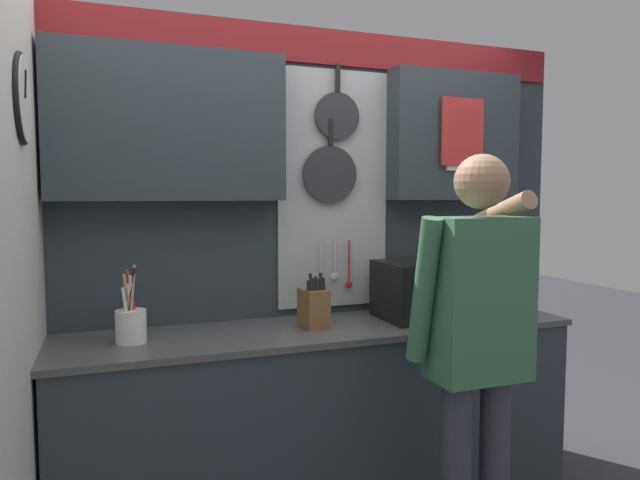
% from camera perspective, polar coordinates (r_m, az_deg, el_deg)
% --- Properties ---
extents(base_cabinet_counter, '(2.47, 0.59, 0.94)m').
position_cam_1_polar(base_cabinet_counter, '(2.91, 0.41, -17.72)').
color(base_cabinet_counter, '#2D383D').
rests_on(base_cabinet_counter, ground_plane).
extents(back_wall_unit, '(3.04, 0.23, 2.41)m').
position_cam_1_polar(back_wall_unit, '(2.94, -1.62, 3.40)').
color(back_wall_unit, '#2D383D').
rests_on(back_wall_unit, ground_plane).
extents(side_wall, '(0.07, 1.60, 2.41)m').
position_cam_1_polar(side_wall, '(2.15, -28.14, -5.15)').
color(side_wall, silver).
rests_on(side_wall, ground_plane).
extents(microwave, '(0.52, 0.36, 0.29)m').
position_cam_1_polar(microwave, '(2.99, 10.97, -4.87)').
color(microwave, black).
rests_on(microwave, base_cabinet_counter).
extents(knife_block, '(0.12, 0.16, 0.26)m').
position_cam_1_polar(knife_block, '(2.73, -0.63, -6.74)').
color(knife_block, brown).
rests_on(knife_block, base_cabinet_counter).
extents(utensil_crock, '(0.13, 0.13, 0.33)m').
position_cam_1_polar(utensil_crock, '(2.58, -18.39, -7.89)').
color(utensil_crock, white).
rests_on(utensil_crock, base_cabinet_counter).
extents(person, '(0.54, 0.66, 1.72)m').
position_cam_1_polar(person, '(2.35, 15.39, -8.81)').
color(person, '#383842').
rests_on(person, ground_plane).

